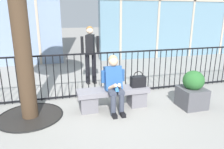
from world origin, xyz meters
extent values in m
plane|color=gray|center=(0.00, 0.00, 0.00)|extent=(60.00, 60.00, 0.00)
cube|color=slate|center=(0.00, 0.00, 0.40)|extent=(1.60, 0.44, 0.10)
cube|color=slate|center=(-0.56, 0.00, 0.17)|extent=(0.36, 0.37, 0.35)
cube|color=slate|center=(0.56, 0.00, 0.17)|extent=(0.36, 0.37, 0.35)
cylinder|color=#383D4C|center=(-0.11, -0.18, 0.47)|extent=(0.15, 0.40, 0.15)
cylinder|color=#383D4C|center=(-0.11, -0.38, 0.23)|extent=(0.11, 0.11, 0.45)
cube|color=black|center=(-0.11, -0.44, 0.04)|extent=(0.09, 0.22, 0.08)
cylinder|color=#383D4C|center=(0.07, -0.18, 0.47)|extent=(0.15, 0.40, 0.15)
cylinder|color=#383D4C|center=(0.07, -0.38, 0.23)|extent=(0.11, 0.11, 0.45)
cube|color=black|center=(0.07, -0.44, 0.04)|extent=(0.09, 0.22, 0.08)
cube|color=#234C8C|center=(-0.02, -0.04, 0.71)|extent=(0.36, 0.30, 0.55)
cylinder|color=#234C8C|center=(-0.24, -0.04, 0.76)|extent=(0.08, 0.08, 0.26)
cylinder|color=#DBAD89|center=(-0.10, -0.26, 0.59)|extent=(0.16, 0.28, 0.20)
cylinder|color=#234C8C|center=(0.20, -0.04, 0.76)|extent=(0.08, 0.08, 0.26)
cylinder|color=#DBAD89|center=(0.06, -0.26, 0.59)|extent=(0.16, 0.28, 0.20)
cube|color=#2D6BB7|center=(-0.02, -0.32, 0.57)|extent=(0.07, 0.10, 0.13)
sphere|color=#DBAD89|center=(-0.02, -0.06, 1.08)|extent=(0.20, 0.20, 0.20)
sphere|color=#997F59|center=(-0.02, -0.03, 1.11)|extent=(0.20, 0.20, 0.20)
cube|color=black|center=(0.58, -0.01, 0.57)|extent=(0.33, 0.18, 0.24)
torus|color=black|center=(0.58, -0.01, 0.70)|extent=(0.23, 0.02, 0.23)
cylinder|color=black|center=(-0.26, 1.92, 0.45)|extent=(0.13, 0.13, 0.90)
cube|color=black|center=(-0.26, 1.88, 0.03)|extent=(0.09, 0.22, 0.06)
cylinder|color=black|center=(-0.06, 1.92, 0.45)|extent=(0.13, 0.13, 0.90)
cube|color=black|center=(-0.06, 1.88, 0.03)|extent=(0.09, 0.22, 0.06)
cube|color=black|center=(-0.16, 1.92, 1.18)|extent=(0.33, 0.43, 0.56)
cylinder|color=black|center=(-0.39, 1.92, 1.16)|extent=(0.08, 0.08, 0.52)
cylinder|color=black|center=(0.08, 1.92, 1.16)|extent=(0.08, 0.08, 0.52)
sphere|color=beige|center=(-0.16, 1.92, 1.58)|extent=(0.20, 0.20, 0.20)
sphere|color=olive|center=(-0.16, 1.94, 1.61)|extent=(0.20, 0.20, 0.20)
cylinder|color=black|center=(-2.40, 0.83, 0.56)|extent=(0.02, 0.02, 1.13)
cylinder|color=black|center=(-2.23, 0.83, 0.56)|extent=(0.02, 0.02, 1.13)
cylinder|color=black|center=(-2.07, 0.83, 0.56)|extent=(0.02, 0.02, 1.13)
cylinder|color=black|center=(-1.90, 0.83, 0.56)|extent=(0.02, 0.02, 1.13)
cylinder|color=black|center=(-1.74, 0.83, 0.56)|extent=(0.02, 0.02, 1.13)
cylinder|color=black|center=(-1.57, 0.83, 0.56)|extent=(0.02, 0.02, 1.13)
cylinder|color=black|center=(-1.41, 0.83, 0.56)|extent=(0.02, 0.02, 1.13)
cylinder|color=black|center=(-1.24, 0.83, 0.56)|extent=(0.02, 0.02, 1.13)
cylinder|color=black|center=(-1.08, 0.83, 0.56)|extent=(0.02, 0.02, 1.13)
cylinder|color=black|center=(-0.91, 0.83, 0.56)|extent=(0.02, 0.02, 1.13)
cylinder|color=black|center=(-0.74, 0.83, 0.56)|extent=(0.02, 0.02, 1.13)
cylinder|color=black|center=(-0.58, 0.83, 0.56)|extent=(0.02, 0.02, 1.13)
cylinder|color=black|center=(-0.41, 0.83, 0.56)|extent=(0.02, 0.02, 1.13)
cylinder|color=black|center=(-0.25, 0.83, 0.56)|extent=(0.02, 0.02, 1.13)
cylinder|color=black|center=(-0.08, 0.83, 0.56)|extent=(0.02, 0.02, 1.13)
cylinder|color=black|center=(0.08, 0.83, 0.56)|extent=(0.02, 0.02, 1.13)
cylinder|color=black|center=(0.25, 0.83, 0.56)|extent=(0.02, 0.02, 1.13)
cylinder|color=black|center=(0.41, 0.83, 0.56)|extent=(0.02, 0.02, 1.13)
cylinder|color=black|center=(0.58, 0.83, 0.56)|extent=(0.02, 0.02, 1.13)
cylinder|color=black|center=(0.74, 0.83, 0.56)|extent=(0.02, 0.02, 1.13)
cylinder|color=black|center=(0.91, 0.83, 0.56)|extent=(0.02, 0.02, 1.13)
cylinder|color=black|center=(1.08, 0.83, 0.56)|extent=(0.02, 0.02, 1.13)
cylinder|color=black|center=(1.24, 0.83, 0.56)|extent=(0.02, 0.02, 1.13)
cylinder|color=black|center=(1.41, 0.83, 0.56)|extent=(0.02, 0.02, 1.13)
cylinder|color=black|center=(1.57, 0.83, 0.56)|extent=(0.02, 0.02, 1.13)
cylinder|color=black|center=(1.74, 0.83, 0.56)|extent=(0.02, 0.02, 1.13)
cylinder|color=black|center=(1.90, 0.83, 0.56)|extent=(0.02, 0.02, 1.13)
cylinder|color=black|center=(2.07, 0.83, 0.56)|extent=(0.02, 0.02, 1.13)
cylinder|color=black|center=(2.23, 0.83, 0.56)|extent=(0.02, 0.02, 1.13)
cylinder|color=black|center=(2.40, 0.83, 0.56)|extent=(0.02, 0.02, 1.13)
cylinder|color=black|center=(2.56, 0.83, 0.56)|extent=(0.02, 0.02, 1.13)
cylinder|color=black|center=(2.73, 0.83, 0.56)|extent=(0.02, 0.02, 1.13)
cylinder|color=black|center=(2.89, 0.83, 0.56)|extent=(0.02, 0.02, 1.13)
cylinder|color=black|center=(3.06, 0.83, 0.56)|extent=(0.02, 0.02, 1.13)
cylinder|color=black|center=(3.23, 0.83, 0.56)|extent=(0.02, 0.02, 1.13)
cylinder|color=black|center=(3.39, 0.83, 0.56)|extent=(0.02, 0.02, 1.13)
cylinder|color=black|center=(3.56, 0.83, 0.56)|extent=(0.02, 0.02, 1.13)
cylinder|color=black|center=(3.72, 0.83, 0.56)|extent=(0.02, 0.02, 1.13)
cube|color=black|center=(0.00, 0.83, 0.05)|extent=(9.43, 0.04, 0.04)
cube|color=black|center=(0.00, 0.83, 1.11)|extent=(9.43, 0.04, 0.04)
cylinder|color=black|center=(-1.77, 0.03, 0.01)|extent=(1.29, 1.29, 0.01)
torus|color=black|center=(-1.77, 0.03, 0.01)|extent=(1.32, 1.32, 0.03)
cylinder|color=#423021|center=(-1.77, 0.03, 1.70)|extent=(0.32, 0.32, 3.40)
cube|color=#4C4C51|center=(1.71, -0.44, 0.23)|extent=(0.54, 0.54, 0.45)
ellipsoid|color=#28602B|center=(1.71, -0.44, 0.63)|extent=(0.46, 0.46, 0.44)
camera|label=1|loc=(-1.21, -4.21, 2.03)|focal=33.76mm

